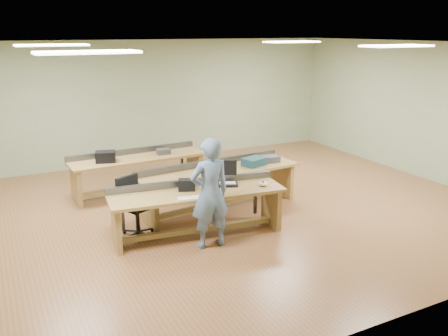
{
  "coord_description": "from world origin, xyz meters",
  "views": [
    {
      "loc": [
        -3.66,
        -7.37,
        3.23
      ],
      "look_at": [
        -0.23,
        -0.6,
        1.0
      ],
      "focal_mm": 38.0,
      "sensor_mm": 36.0,
      "label": 1
    }
  ],
  "objects": [
    {
      "name": "keyboard",
      "position": [
        -1.03,
        -1.1,
        0.76
      ],
      "size": [
        0.45,
        0.23,
        0.02
      ],
      "primitive_type": "cube",
      "rotation": [
        0.0,
        0.0,
        -0.21
      ],
      "color": "silver",
      "rests_on": "workbench_front"
    },
    {
      "name": "task_chair",
      "position": [
        -1.7,
        -0.31,
        0.35
      ],
      "size": [
        0.69,
        0.69,
        0.96
      ],
      "rotation": [
        0.0,
        0.0,
        0.43
      ],
      "color": "black",
      "rests_on": "floor"
    },
    {
      "name": "floor",
      "position": [
        0.0,
        0.0,
        0.0
      ],
      "size": [
        10.0,
        10.0,
        0.0
      ],
      "primitive_type": "plane",
      "color": "brown",
      "rests_on": "ground"
    },
    {
      "name": "workbench_front",
      "position": [
        -0.81,
        -0.8,
        0.56
      ],
      "size": [
        2.88,
        1.08,
        0.86
      ],
      "rotation": [
        0.0,
        0.0,
        -0.12
      ],
      "color": "#A38545",
      "rests_on": "floor"
    },
    {
      "name": "trackball_mouse",
      "position": [
        0.27,
        -1.04,
        0.79
      ],
      "size": [
        0.19,
        0.2,
        0.07
      ],
      "primitive_type": "ellipsoid",
      "rotation": [
        0.0,
        0.0,
        0.34
      ],
      "color": "white",
      "rests_on": "workbench_front"
    },
    {
      "name": "wall_right",
      "position": [
        5.0,
        0.0,
        1.5
      ],
      "size": [
        0.04,
        8.0,
        3.0
      ],
      "primitive_type": "cube",
      "color": "#92A079",
      "rests_on": "floor"
    },
    {
      "name": "storage_box_back",
      "position": [
        -1.7,
        1.59,
        0.86
      ],
      "size": [
        0.43,
        0.36,
        0.21
      ],
      "primitive_type": "cube",
      "rotation": [
        0.0,
        0.0,
        -0.29
      ],
      "color": "black",
      "rests_on": "workbench_back"
    },
    {
      "name": "camera_bag",
      "position": [
        -0.94,
        -0.68,
        0.84
      ],
      "size": [
        0.31,
        0.26,
        0.18
      ],
      "primitive_type": "cube",
      "rotation": [
        0.0,
        0.0,
        -0.41
      ],
      "color": "black",
      "rests_on": "workbench_front"
    },
    {
      "name": "parts_bin_teal",
      "position": [
        0.76,
        0.08,
        0.82
      ],
      "size": [
        0.49,
        0.42,
        0.15
      ],
      "primitive_type": "cube",
      "rotation": [
        0.0,
        0.0,
        0.3
      ],
      "color": "#153945",
      "rests_on": "workbench_mid"
    },
    {
      "name": "wall_front",
      "position": [
        0.0,
        -4.0,
        1.5
      ],
      "size": [
        10.0,
        0.04,
        3.0
      ],
      "primitive_type": "cube",
      "color": "#92A079",
      "rests_on": "floor"
    },
    {
      "name": "wall_back",
      "position": [
        0.0,
        4.0,
        1.5
      ],
      "size": [
        10.0,
        0.04,
        3.0
      ],
      "primitive_type": "cube",
      "color": "#92A079",
      "rests_on": "floor"
    },
    {
      "name": "mug",
      "position": [
        0.18,
        0.16,
        0.8
      ],
      "size": [
        0.18,
        0.18,
        0.11
      ],
      "primitive_type": "imported",
      "rotation": [
        0.0,
        0.0,
        0.37
      ],
      "color": "#353538",
      "rests_on": "workbench_mid"
    },
    {
      "name": "laptop_screen",
      "position": [
        -0.19,
        -0.63,
        1.01
      ],
      "size": [
        0.31,
        0.14,
        0.26
      ],
      "primitive_type": "cube",
      "rotation": [
        0.0,
        0.0,
        -0.4
      ],
      "color": "black",
      "rests_on": "laptop_base"
    },
    {
      "name": "workbench_back",
      "position": [
        -1.03,
        1.69,
        0.55
      ],
      "size": [
        2.76,
        0.86,
        0.86
      ],
      "rotation": [
        0.0,
        0.0,
        0.05
      ],
      "color": "#A38545",
      "rests_on": "floor"
    },
    {
      "name": "parts_bin_grey",
      "position": [
        1.14,
        0.18,
        0.81
      ],
      "size": [
        0.43,
        0.29,
        0.11
      ],
      "primitive_type": "cube",
      "rotation": [
        0.0,
        0.0,
        -0.08
      ],
      "color": "#353538",
      "rests_on": "workbench_mid"
    },
    {
      "name": "person",
      "position": [
        -0.81,
        -1.28,
        0.86
      ],
      "size": [
        0.63,
        0.41,
        1.72
      ],
      "primitive_type": "imported",
      "rotation": [
        0.0,
        0.0,
        3.14
      ],
      "color": "slate",
      "rests_on": "floor"
    },
    {
      "name": "workbench_mid",
      "position": [
        0.04,
        0.13,
        0.56
      ],
      "size": [
        3.15,
        1.11,
        0.86
      ],
      "rotation": [
        0.0,
        0.0,
        0.1
      ],
      "color": "#A38545",
      "rests_on": "floor"
    },
    {
      "name": "laptop_base",
      "position": [
        -0.24,
        -0.75,
        0.77
      ],
      "size": [
        0.41,
        0.38,
        0.04
      ],
      "primitive_type": "cube",
      "rotation": [
        0.0,
        0.0,
        -0.4
      ],
      "color": "black",
      "rests_on": "workbench_front"
    },
    {
      "name": "fluor_panels",
      "position": [
        0.0,
        0.0,
        2.97
      ],
      "size": [
        6.2,
        3.5,
        0.03
      ],
      "color": "white",
      "rests_on": "ceiling"
    },
    {
      "name": "tray_back",
      "position": [
        -0.48,
        1.67,
        0.8
      ],
      "size": [
        0.28,
        0.21,
        0.11
      ],
      "primitive_type": "cube",
      "rotation": [
        0.0,
        0.0,
        -0.06
      ],
      "color": "#353538",
      "rests_on": "workbench_back"
    },
    {
      "name": "ceiling",
      "position": [
        0.0,
        0.0,
        3.0
      ],
      "size": [
        10.0,
        10.0,
        0.0
      ],
      "primitive_type": "plane",
      "color": "silver",
      "rests_on": "wall_back"
    },
    {
      "name": "drinks_can",
      "position": [
        -0.36,
        -0.04,
        0.81
      ],
      "size": [
        0.09,
        0.09,
        0.13
      ],
      "primitive_type": "cylinder",
      "rotation": [
        0.0,
        0.0,
        -0.3
      ],
      "color": "silver",
      "rests_on": "workbench_mid"
    }
  ]
}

